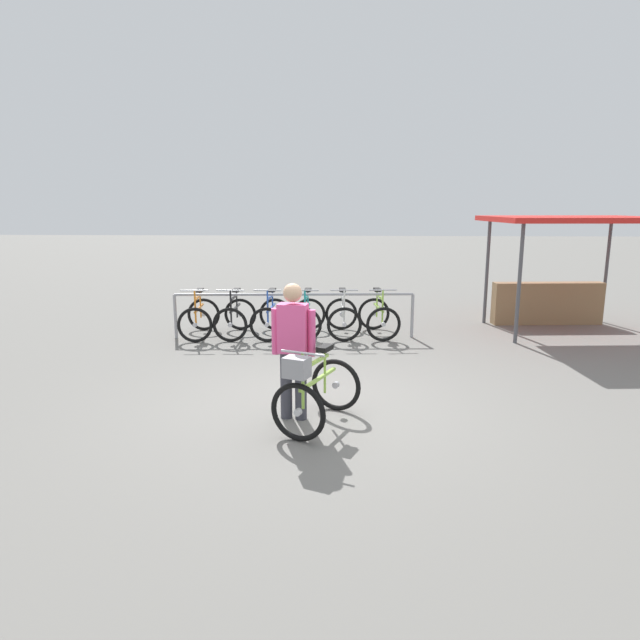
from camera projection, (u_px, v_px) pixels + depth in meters
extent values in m
plane|color=slate|center=(315.00, 407.00, 7.01)|extent=(80.00, 80.00, 0.00)
cylinder|color=#99999E|center=(175.00, 317.00, 10.57)|extent=(0.06, 0.06, 0.85)
cylinder|color=#99999E|center=(412.00, 316.00, 10.64)|extent=(0.06, 0.06, 0.85)
cylinder|color=#99999E|center=(294.00, 294.00, 10.52)|extent=(4.54, 0.35, 0.05)
torus|color=black|center=(204.00, 314.00, 11.27)|extent=(0.67, 0.16, 0.66)
cylinder|color=#B7B7BC|center=(204.00, 314.00, 11.27)|extent=(0.09, 0.07, 0.08)
torus|color=black|center=(195.00, 325.00, 10.27)|extent=(0.67, 0.16, 0.66)
cylinder|color=#B7B7BC|center=(195.00, 325.00, 10.27)|extent=(0.09, 0.07, 0.08)
cube|color=orange|center=(199.00, 308.00, 10.72)|extent=(0.12, 0.92, 0.04)
cube|color=orange|center=(198.00, 297.00, 10.63)|extent=(0.09, 0.61, 0.04)
cylinder|color=orange|center=(200.00, 304.00, 10.89)|extent=(0.03, 0.03, 0.55)
cube|color=black|center=(200.00, 290.00, 10.84)|extent=(0.14, 0.25, 0.06)
cylinder|color=orange|center=(195.00, 307.00, 10.32)|extent=(0.03, 0.03, 0.63)
cylinder|color=#B7B7BC|center=(194.00, 291.00, 10.26)|extent=(0.52, 0.08, 0.03)
torus|color=black|center=(240.00, 314.00, 11.28)|extent=(0.66, 0.09, 0.66)
cylinder|color=#B7B7BC|center=(240.00, 314.00, 11.28)|extent=(0.08, 0.06, 0.08)
torus|color=black|center=(230.00, 325.00, 10.28)|extent=(0.66, 0.09, 0.66)
cylinder|color=#B7B7BC|center=(230.00, 325.00, 10.28)|extent=(0.08, 0.06, 0.08)
cube|color=black|center=(235.00, 308.00, 10.73)|extent=(0.04, 0.92, 0.04)
cube|color=black|center=(234.00, 297.00, 10.64)|extent=(0.04, 0.61, 0.04)
cylinder|color=black|center=(237.00, 304.00, 10.90)|extent=(0.03, 0.03, 0.55)
cube|color=black|center=(236.00, 290.00, 10.85)|extent=(0.12, 0.24, 0.06)
cylinder|color=black|center=(231.00, 307.00, 10.34)|extent=(0.03, 0.03, 0.63)
cylinder|color=#B7B7BC|center=(230.00, 290.00, 10.27)|extent=(0.52, 0.03, 0.03)
torus|color=black|center=(275.00, 314.00, 11.29)|extent=(0.66, 0.08, 0.66)
cylinder|color=#B7B7BC|center=(275.00, 314.00, 11.29)|extent=(0.08, 0.06, 0.08)
torus|color=black|center=(267.00, 325.00, 10.29)|extent=(0.66, 0.08, 0.66)
cylinder|color=#B7B7BC|center=(267.00, 325.00, 10.29)|extent=(0.08, 0.06, 0.08)
cube|color=#2D56B7|center=(271.00, 308.00, 10.75)|extent=(0.06, 0.92, 0.04)
cube|color=#2D56B7|center=(270.00, 297.00, 10.65)|extent=(0.05, 0.61, 0.04)
cylinder|color=#2D56B7|center=(273.00, 304.00, 10.91)|extent=(0.03, 0.03, 0.55)
cube|color=black|center=(272.00, 290.00, 10.86)|extent=(0.13, 0.24, 0.06)
cylinder|color=#2D56B7|center=(268.00, 307.00, 10.35)|extent=(0.03, 0.03, 0.63)
cylinder|color=#B7B7BC|center=(267.00, 290.00, 10.28)|extent=(0.52, 0.04, 0.03)
torus|color=black|center=(310.00, 314.00, 11.30)|extent=(0.66, 0.10, 0.66)
cylinder|color=#B7B7BC|center=(310.00, 314.00, 11.30)|extent=(0.08, 0.06, 0.08)
torus|color=black|center=(304.00, 325.00, 10.31)|extent=(0.66, 0.10, 0.66)
cylinder|color=#B7B7BC|center=(304.00, 325.00, 10.31)|extent=(0.08, 0.06, 0.08)
cube|color=teal|center=(307.00, 308.00, 10.76)|extent=(0.06, 0.92, 0.04)
cube|color=teal|center=(307.00, 297.00, 10.66)|extent=(0.05, 0.61, 0.04)
cylinder|color=teal|center=(308.00, 304.00, 10.93)|extent=(0.03, 0.03, 0.55)
cube|color=black|center=(308.00, 290.00, 10.87)|extent=(0.13, 0.24, 0.06)
cylinder|color=teal|center=(305.00, 307.00, 10.36)|extent=(0.03, 0.03, 0.63)
cylinder|color=#B7B7BC|center=(305.00, 290.00, 10.30)|extent=(0.52, 0.04, 0.03)
torus|color=black|center=(341.00, 314.00, 11.31)|extent=(0.66, 0.11, 0.66)
cylinder|color=#B7B7BC|center=(341.00, 314.00, 11.31)|extent=(0.08, 0.07, 0.08)
torus|color=black|center=(344.00, 325.00, 10.32)|extent=(0.66, 0.11, 0.66)
cylinder|color=#B7B7BC|center=(344.00, 325.00, 10.32)|extent=(0.08, 0.07, 0.08)
cube|color=silver|center=(343.00, 308.00, 10.77)|extent=(0.10, 0.92, 0.04)
cube|color=silver|center=(343.00, 297.00, 10.67)|extent=(0.08, 0.61, 0.04)
cylinder|color=silver|center=(342.00, 304.00, 10.94)|extent=(0.03, 0.03, 0.55)
cube|color=black|center=(342.00, 290.00, 10.88)|extent=(0.14, 0.25, 0.06)
cylinder|color=silver|center=(344.00, 307.00, 10.37)|extent=(0.03, 0.03, 0.63)
cylinder|color=#B7B7BC|center=(344.00, 290.00, 10.31)|extent=(0.52, 0.06, 0.03)
torus|color=black|center=(374.00, 314.00, 11.32)|extent=(0.66, 0.16, 0.66)
cylinder|color=#B7B7BC|center=(374.00, 314.00, 11.32)|extent=(0.09, 0.07, 0.08)
torus|color=black|center=(383.00, 324.00, 10.33)|extent=(0.66, 0.16, 0.66)
cylinder|color=#B7B7BC|center=(383.00, 324.00, 10.33)|extent=(0.09, 0.07, 0.08)
cube|color=#9ED14C|center=(379.00, 308.00, 10.78)|extent=(0.16, 0.91, 0.04)
cube|color=#9ED14C|center=(379.00, 297.00, 10.69)|extent=(0.12, 0.61, 0.04)
cylinder|color=#9ED14C|center=(377.00, 303.00, 10.95)|extent=(0.03, 0.03, 0.55)
cube|color=black|center=(377.00, 290.00, 10.89)|extent=(0.15, 0.25, 0.06)
cylinder|color=#9ED14C|center=(383.00, 307.00, 10.38)|extent=(0.03, 0.03, 0.63)
cylinder|color=#B7B7BC|center=(383.00, 290.00, 10.32)|extent=(0.52, 0.10, 0.03)
torus|color=black|center=(336.00, 385.00, 6.85)|extent=(0.63, 0.31, 0.66)
cylinder|color=#B7B7BC|center=(336.00, 385.00, 6.85)|extent=(0.10, 0.09, 0.08)
torus|color=black|center=(298.00, 412.00, 5.95)|extent=(0.63, 0.31, 0.66)
cylinder|color=#B7B7BC|center=(298.00, 412.00, 5.95)|extent=(0.10, 0.09, 0.08)
cube|color=#9ED14C|center=(318.00, 379.00, 6.36)|extent=(0.38, 0.86, 0.04)
cube|color=#9ED14C|center=(316.00, 361.00, 6.27)|extent=(0.27, 0.58, 0.04)
cylinder|color=#9ED14C|center=(325.00, 371.00, 6.51)|extent=(0.03, 0.03, 0.55)
cube|color=black|center=(325.00, 348.00, 6.45)|extent=(0.20, 0.27, 0.06)
cylinder|color=#9ED14C|center=(303.00, 381.00, 6.00)|extent=(0.03, 0.03, 0.63)
cylinder|color=#B7B7BC|center=(303.00, 353.00, 5.93)|extent=(0.49, 0.22, 0.03)
cube|color=gray|center=(297.00, 367.00, 5.83)|extent=(0.32, 0.28, 0.22)
cylinder|color=#383842|center=(286.00, 385.00, 6.60)|extent=(0.14, 0.14, 0.82)
cylinder|color=#383842|center=(301.00, 386.00, 6.56)|extent=(0.14, 0.14, 0.82)
cube|color=#E54C8C|center=(293.00, 328.00, 6.43)|extent=(0.37, 0.25, 0.58)
cylinder|color=#E54C8C|center=(275.00, 331.00, 6.51)|extent=(0.09, 0.09, 0.55)
cylinder|color=#E54C8C|center=(312.00, 333.00, 6.42)|extent=(0.09, 0.09, 0.55)
sphere|color=tan|center=(293.00, 293.00, 6.35)|extent=(0.22, 0.22, 0.22)
cylinder|color=#4C4C51|center=(487.00, 273.00, 11.83)|extent=(0.07, 0.07, 2.20)
cylinder|color=#4C4C51|center=(606.00, 272.00, 11.91)|extent=(0.07, 0.07, 2.20)
cylinder|color=#4C4C51|center=(519.00, 284.00, 10.07)|extent=(0.07, 0.07, 2.20)
cube|color=red|center=(572.00, 219.00, 10.76)|extent=(3.27, 2.54, 0.10)
cube|color=olive|center=(547.00, 303.00, 11.86)|extent=(2.36, 0.48, 0.90)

